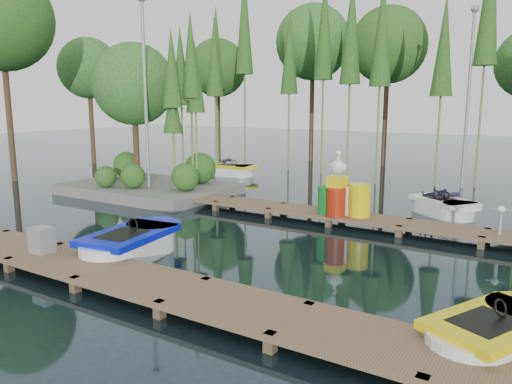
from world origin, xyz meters
The scene contains 15 objects.
ground_plane centered at (0.00, 0.00, 0.00)m, with size 90.00×90.00×0.00m, color #1D2E37.
near_dock centered at (0.00, -4.50, 0.23)m, with size 18.00×1.50×0.50m.
far_dock centered at (1.00, 2.50, 0.23)m, with size 15.00×1.20×0.50m.
island centered at (-6.30, 3.29, 3.18)m, with size 6.20×4.20×6.75m.
tree_screen centered at (-2.04, 10.60, 6.12)m, with size 34.42×18.53×10.31m.
lamp_island centered at (-5.50, 2.50, 4.26)m, with size 0.30×0.30×7.25m.
lamp_rear centered at (4.00, 11.00, 4.26)m, with size 0.30×0.30×7.25m.
boat_blue centered at (-0.68, -3.04, 0.29)m, with size 1.70×3.09×0.99m.
boat_yellow_near centered at (7.03, -3.42, 0.25)m, with size 2.13×2.80×0.86m.
boat_yellow_far centered at (-5.97, 8.61, 0.27)m, with size 2.59×1.32×1.26m.
boat_white_far centered at (4.48, 5.28, 0.26)m, with size 2.69×2.37×1.18m.
utility_cabinet centered at (-1.87, -4.50, 0.58)m, with size 0.46×0.39×0.56m, color gray.
yellow_barrel centered at (2.73, 2.50, 0.77)m, with size 0.63×0.63×0.94m, color yellow.
drum_cluster centered at (2.11, 2.35, 0.85)m, with size 1.09×0.99×1.87m.
seagull_post centered at (6.40, 2.50, 0.79)m, with size 0.45×0.24×0.73m.
Camera 1 is at (7.69, -10.88, 3.59)m, focal length 35.00 mm.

